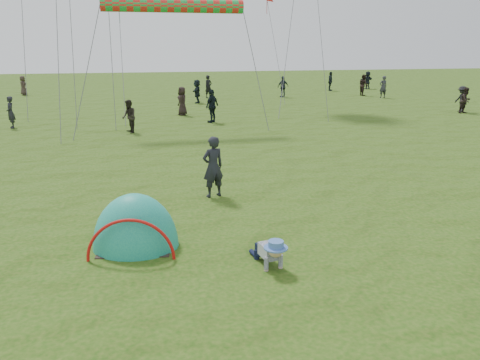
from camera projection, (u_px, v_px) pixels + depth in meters
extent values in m
plane|color=#19480B|center=(258.00, 283.00, 8.24)|extent=(140.00, 140.00, 0.00)
ellipsoid|color=#12827D|center=(136.00, 246.00, 9.74)|extent=(1.99, 1.73, 2.28)
imported|color=black|center=(213.00, 167.00, 12.74)|extent=(0.71, 0.58, 1.69)
imported|color=black|center=(208.00, 87.00, 37.33)|extent=(0.78, 0.70, 1.78)
imported|color=black|center=(363.00, 85.00, 39.08)|extent=(0.67, 0.85, 1.74)
imported|color=#202931|center=(283.00, 87.00, 37.81)|extent=(1.04, 0.60, 1.68)
imported|color=#392C27|center=(23.00, 86.00, 39.37)|extent=(0.76, 0.92, 1.60)
imported|color=black|center=(367.00, 80.00, 45.19)|extent=(1.63, 1.01, 1.67)
imported|color=black|center=(11.00, 112.00, 23.55)|extent=(0.56, 0.68, 1.59)
imported|color=black|center=(129.00, 117.00, 22.22)|extent=(0.77, 0.89, 1.58)
imported|color=black|center=(330.00, 81.00, 43.20)|extent=(0.93, 1.07, 1.74)
imported|color=black|center=(197.00, 91.00, 33.91)|extent=(0.85, 1.63, 1.68)
imported|color=#2D2D35|center=(383.00, 87.00, 37.30)|extent=(0.63, 0.42, 1.73)
imported|color=black|center=(466.00, 100.00, 28.78)|extent=(0.90, 0.78, 1.58)
imported|color=black|center=(212.00, 106.00, 25.23)|extent=(1.04, 1.06, 1.79)
imported|color=black|center=(461.00, 99.00, 29.41)|extent=(0.61, 1.04, 1.61)
imported|color=black|center=(182.00, 101.00, 27.96)|extent=(0.76, 0.95, 1.69)
cylinder|color=red|center=(173.00, 6.00, 21.94)|extent=(6.65, 0.64, 0.64)
plane|color=#268752|center=(118.00, 3.00, 27.21)|extent=(0.94, 0.94, 0.77)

